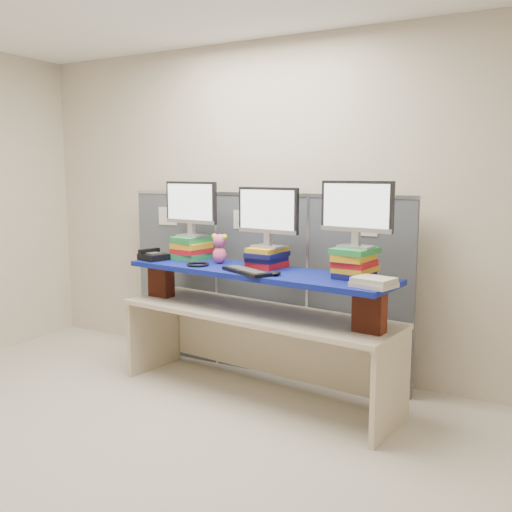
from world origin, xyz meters
The scene contains 18 objects.
room centered at (0.00, 0.00, 1.40)m, with size 5.00×4.00×2.80m.
cubicle_partition centered at (0.00, 1.78, 0.77)m, with size 2.60×0.06×1.53m.
desk centered at (0.23, 1.27, 0.53)m, with size 2.25×0.88×0.67m.
brick_pier_left centered at (-0.70, 1.32, 0.81)m, with size 0.20×0.11×0.28m, color maroon.
brick_pier_right centered at (1.16, 1.12, 0.81)m, with size 0.20×0.11×0.28m, color maroon.
blue_board centered at (0.23, 1.27, 0.96)m, with size 2.12×0.53×0.04m, color #080A6B.
book_stack_left centered at (-0.48, 1.46, 1.07)m, with size 0.28×0.32×0.19m.
book_stack_center centered at (0.26, 1.39, 1.06)m, with size 0.27×0.32×0.15m.
book_stack_right centered at (0.98, 1.31, 1.09)m, with size 0.29×0.35×0.21m.
monitor_left centered at (-0.49, 1.47, 1.42)m, with size 0.52×0.17×0.45m.
monitor_center centered at (0.27, 1.39, 1.39)m, with size 0.52×0.17×0.45m.
monitor_right centered at (0.99, 1.31, 1.44)m, with size 0.52×0.17×0.45m.
keyboard centered at (0.25, 1.10, 0.99)m, with size 0.46×0.33×0.03m.
mouse centered at (0.48, 1.11, 1.00)m, with size 0.06×0.10×0.03m, color black.
desk_phone centered at (-0.73, 1.26, 1.01)m, with size 0.25×0.24×0.09m.
headset centered at (-0.24, 1.20, 0.99)m, with size 0.18×0.18×0.02m, color black.
plush_toy centered at (-0.16, 1.38, 1.10)m, with size 0.14×0.10×0.23m.
binder_stack centered at (1.20, 1.06, 1.01)m, with size 0.29×0.25×0.06m.
Camera 1 is at (2.26, -2.37, 1.70)m, focal length 40.00 mm.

